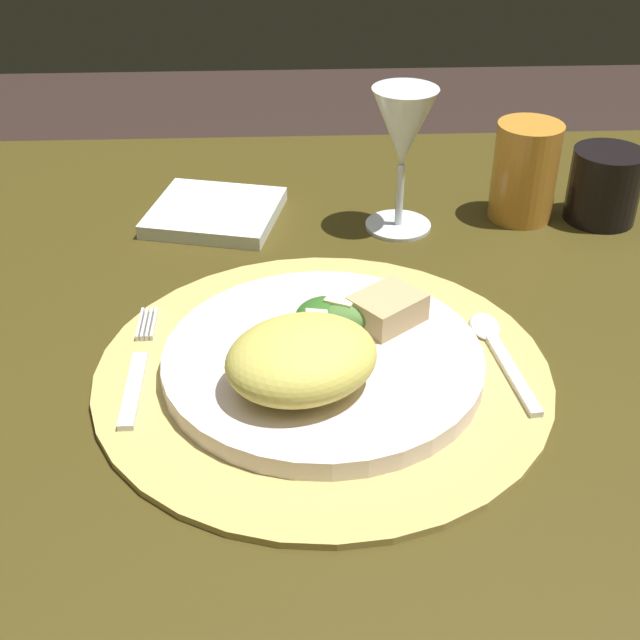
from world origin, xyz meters
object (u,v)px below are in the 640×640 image
object	(u,v)px
fork	(138,369)
amber_tumbler	(525,172)
dinner_plate	(323,361)
wine_glass	(403,134)
spoon	(495,343)
napkin	(215,212)
dining_table	(248,453)
dark_tumbler	(604,186)

from	to	relation	value
fork	amber_tumbler	xyz separation A→B (m)	(0.37, 0.27, 0.04)
dinner_plate	amber_tumbler	bearing A→B (deg)	50.52
dinner_plate	wine_glass	size ratio (longest dim) A/B	1.71
spoon	napkin	distance (m)	0.35
dining_table	spoon	bearing A→B (deg)	-17.88
fork	wine_glass	xyz separation A→B (m)	(0.24, 0.25, 0.09)
dark_tumbler	napkin	bearing A→B (deg)	177.35
napkin	wine_glass	xyz separation A→B (m)	(0.19, -0.03, 0.10)
spoon	dining_table	bearing A→B (deg)	162.12
fork	napkin	size ratio (longest dim) A/B	1.23
dinner_plate	amber_tumbler	xyz separation A→B (m)	(0.22, 0.27, 0.04)
dining_table	amber_tumbler	distance (m)	0.41
fork	wine_glass	size ratio (longest dim) A/B	1.07
dining_table	fork	bearing A→B (deg)	-129.96
spoon	dinner_plate	bearing A→B (deg)	-169.88
spoon	wine_glass	world-z (taller)	wine_glass
napkin	amber_tumbler	distance (m)	0.33
dining_table	dinner_plate	distance (m)	0.22
dinner_plate	spoon	distance (m)	0.15
dinner_plate	dark_tumbler	size ratio (longest dim) A/B	3.30
spoon	amber_tumbler	world-z (taller)	amber_tumbler
wine_glass	fork	bearing A→B (deg)	-133.64
napkin	dinner_plate	bearing A→B (deg)	-70.18
napkin	wine_glass	bearing A→B (deg)	-8.45
amber_tumbler	wine_glass	bearing A→B (deg)	-171.72
spoon	napkin	bearing A→B (deg)	133.78
spoon	dark_tumbler	size ratio (longest dim) A/B	1.82
fork	dinner_plate	bearing A→B (deg)	-1.21
amber_tumbler	dinner_plate	bearing A→B (deg)	-129.48
dark_tumbler	dinner_plate	bearing A→B (deg)	-139.52
wine_glass	dining_table	bearing A→B (deg)	-135.59
dining_table	dark_tumbler	world-z (taller)	dark_tumbler
spoon	dark_tumbler	xyz separation A→B (m)	(0.16, 0.24, 0.03)
fork	napkin	xyz separation A→B (m)	(0.05, 0.28, -0.00)
spoon	amber_tumbler	distance (m)	0.26
dining_table	dinner_plate	bearing A→B (deg)	-53.46
dining_table	dinner_plate	xyz separation A→B (m)	(0.07, -0.09, 0.18)
dinner_plate	fork	bearing A→B (deg)	178.79
napkin	dining_table	bearing A→B (deg)	-80.49
wine_glass	amber_tumbler	world-z (taller)	wine_glass
dinner_plate	dark_tumbler	distance (m)	0.41
dinner_plate	wine_glass	xyz separation A→B (m)	(0.09, 0.25, 0.09)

